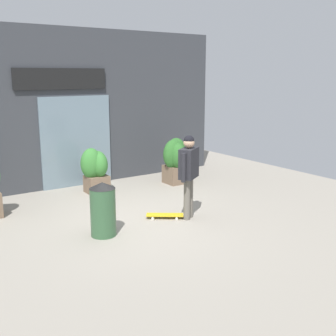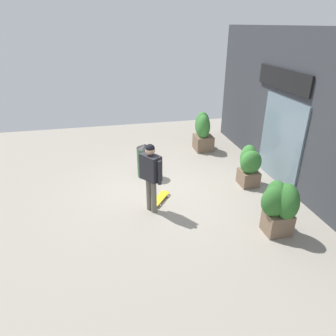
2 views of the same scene
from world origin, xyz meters
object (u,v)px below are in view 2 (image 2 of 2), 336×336
object	(u,v)px
skateboard	(160,198)
skateboarder	(151,171)
planter_box_left	(203,131)
planter_box_mid	(279,204)
trash_bin	(145,160)
planter_box_right	(249,164)

from	to	relation	value
skateboard	skateboarder	bearing A→B (deg)	-179.02
skateboarder	skateboard	bearing A→B (deg)	22.55
skateboard	planter_box_left	world-z (taller)	planter_box_left
planter_box_mid	skateboard	bearing A→B (deg)	-129.59
skateboarder	trash_bin	world-z (taller)	skateboarder
trash_bin	skateboarder	bearing A→B (deg)	-3.91
skateboard	trash_bin	world-z (taller)	trash_bin
skateboard	trash_bin	xyz separation A→B (m)	(-1.41, -0.14, 0.43)
trash_bin	planter_box_mid	bearing A→B (deg)	35.59
skateboard	planter_box_left	size ratio (longest dim) A/B	0.55
skateboard	trash_bin	distance (m)	1.48
planter_box_mid	trash_bin	distance (m)	3.90
planter_box_left	planter_box_right	bearing A→B (deg)	9.26
skateboarder	trash_bin	xyz separation A→B (m)	(-1.79, 0.12, -0.53)
skateboard	trash_bin	size ratio (longest dim) A/B	0.74
skateboarder	planter_box_left	world-z (taller)	skateboarder
planter_box_left	trash_bin	world-z (taller)	planter_box_left
skateboard	planter_box_left	distance (m)	3.67
skateboard	planter_box_right	size ratio (longest dim) A/B	0.66
planter_box_left	planter_box_mid	distance (m)	4.72
skateboard	planter_box_right	xyz separation A→B (m)	(-0.33, 2.50, 0.53)
planter_box_left	planter_box_mid	world-z (taller)	planter_box_left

